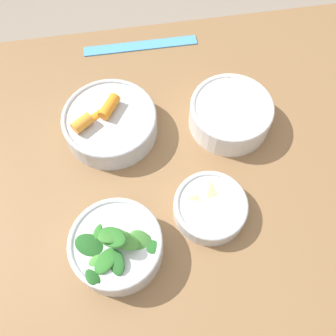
{
  "coord_description": "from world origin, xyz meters",
  "views": [
    {
      "loc": [
        -0.02,
        -0.32,
        1.38
      ],
      "look_at": [
        0.04,
        0.0,
        0.75
      ],
      "focal_mm": 40.0,
      "sensor_mm": 36.0,
      "label": 1
    }
  ],
  "objects_px": {
    "ruler": "(141,46)",
    "bowl_cookies": "(210,207)",
    "bowl_greens": "(116,246)",
    "bowl_beans_hotdog": "(230,115)",
    "bowl_carrots": "(110,122)"
  },
  "relations": [
    {
      "from": "ruler",
      "to": "bowl_cookies",
      "type": "bearing_deg",
      "value": -80.59
    },
    {
      "from": "bowl_greens",
      "to": "bowl_cookies",
      "type": "xyz_separation_m",
      "value": [
        0.18,
        0.05,
        -0.01
      ]
    },
    {
      "from": "bowl_carrots",
      "to": "ruler",
      "type": "relative_size",
      "value": 0.7
    },
    {
      "from": "bowl_greens",
      "to": "bowl_carrots",
      "type": "bearing_deg",
      "value": 87.44
    },
    {
      "from": "bowl_greens",
      "to": "bowl_beans_hotdog",
      "type": "bearing_deg",
      "value": 42.65
    },
    {
      "from": "bowl_greens",
      "to": "ruler",
      "type": "height_order",
      "value": "bowl_greens"
    },
    {
      "from": "bowl_cookies",
      "to": "bowl_beans_hotdog",
      "type": "bearing_deg",
      "value": 66.23
    },
    {
      "from": "bowl_cookies",
      "to": "ruler",
      "type": "height_order",
      "value": "bowl_cookies"
    },
    {
      "from": "bowl_carrots",
      "to": "bowl_cookies",
      "type": "distance_m",
      "value": 0.27
    },
    {
      "from": "bowl_greens",
      "to": "ruler",
      "type": "distance_m",
      "value": 0.5
    },
    {
      "from": "bowl_carrots",
      "to": "bowl_cookies",
      "type": "xyz_separation_m",
      "value": [
        0.16,
        -0.21,
        -0.01
      ]
    },
    {
      "from": "bowl_cookies",
      "to": "bowl_carrots",
      "type": "bearing_deg",
      "value": 127.9
    },
    {
      "from": "bowl_carrots",
      "to": "bowl_cookies",
      "type": "relative_size",
      "value": 1.4
    },
    {
      "from": "bowl_beans_hotdog",
      "to": "ruler",
      "type": "xyz_separation_m",
      "value": [
        -0.16,
        0.25,
        -0.03
      ]
    },
    {
      "from": "bowl_greens",
      "to": "bowl_beans_hotdog",
      "type": "relative_size",
      "value": 0.95
    }
  ]
}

